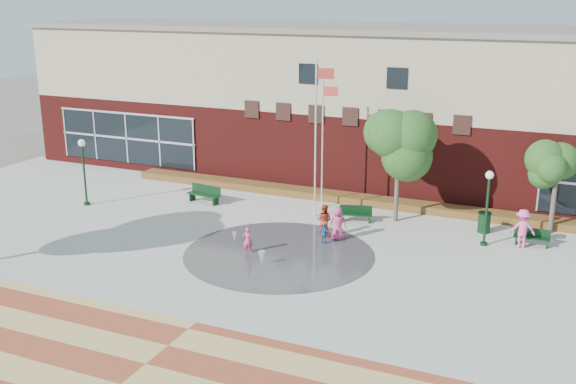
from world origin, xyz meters
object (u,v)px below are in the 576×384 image
at_px(child_splash, 248,240).
at_px(bench_left, 204,197).
at_px(flagpole_left, 316,131).
at_px(flagpole_right, 323,137).
at_px(trash_can, 484,222).

bearing_deg(child_splash, bench_left, -64.98).
relative_size(flagpole_left, child_splash, 6.59).
relative_size(bench_left, child_splash, 1.63).
height_order(flagpole_right, bench_left, flagpole_right).
xyz_separation_m(flagpole_right, trash_can, (8.51, -0.58, -3.33)).
height_order(flagpole_left, bench_left, flagpole_left).
distance_m(flagpole_right, bench_left, 7.39).
xyz_separation_m(bench_left, trash_can, (14.74, 1.24, 0.21)).
relative_size(flagpole_right, trash_can, 6.72).
xyz_separation_m(flagpole_left, trash_can, (8.29, 0.97, -3.94)).
height_order(flagpole_left, child_splash, flagpole_left).
xyz_separation_m(trash_can, child_splash, (-9.16, -6.92, 0.09)).
height_order(bench_left, trash_can, trash_can).
height_order(flagpole_right, trash_can, flagpole_right).
bearing_deg(flagpole_right, flagpole_left, -85.28).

